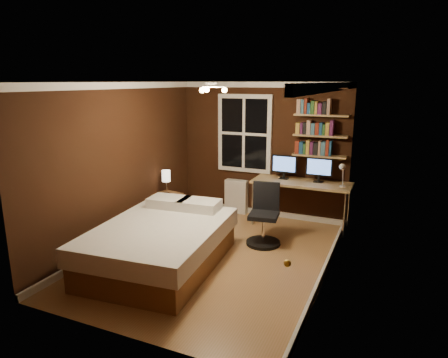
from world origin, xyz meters
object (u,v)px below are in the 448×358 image
at_px(nightstand, 167,209).
at_px(desk_lamp, 342,175).
at_px(monitor_right, 319,170).
at_px(radiator, 236,196).
at_px(bed, 161,244).
at_px(office_chair, 264,221).
at_px(desk, 301,185).
at_px(bedside_lamp, 166,182).
at_px(monitor_left, 284,167).

distance_m(nightstand, desk_lamp, 3.10).
relative_size(monitor_right, desk_lamp, 1.02).
xyz_separation_m(radiator, desk_lamp, (2.01, -0.38, 0.70)).
distance_m(bed, office_chair, 1.69).
height_order(bed, desk, desk).
height_order(bedside_lamp, office_chair, bedside_lamp).
relative_size(bedside_lamp, desk_lamp, 0.99).
distance_m(nightstand, bedside_lamp, 0.49).
bearing_deg(nightstand, monitor_right, 32.22).
relative_size(nightstand, office_chair, 0.56).
distance_m(monitor_right, desk_lamp, 0.48).
distance_m(radiator, desk_lamp, 2.16).
relative_size(nightstand, bedside_lamp, 1.26).
bearing_deg(office_chair, monitor_left, 81.95).
xyz_separation_m(nightstand, desk, (2.23, 0.84, 0.48)).
bearing_deg(bedside_lamp, monitor_left, 26.13).
distance_m(nightstand, monitor_left, 2.23).
bearing_deg(monitor_left, desk_lamp, -12.89).
xyz_separation_m(nightstand, radiator, (0.91, 1.06, 0.05)).
bearing_deg(monitor_right, nightstand, -159.70).
relative_size(bed, office_chair, 2.37).
relative_size(radiator, monitor_left, 1.46).
bearing_deg(desk, nightstand, -159.34).
bearing_deg(office_chair, desk_lamp, 31.65).
relative_size(bed, monitor_right, 5.14).
distance_m(desk, monitor_left, 0.45).
bearing_deg(nightstand, monitor_left, 38.05).
bearing_deg(desk_lamp, desk, 167.66).
xyz_separation_m(nightstand, bedside_lamp, (0.00, 0.00, 0.49)).
height_order(radiator, office_chair, office_chair).
distance_m(monitor_left, desk_lamp, 1.06).
bearing_deg(bedside_lamp, desk, 20.66).
xyz_separation_m(bed, monitor_right, (1.68, 2.42, 0.71)).
xyz_separation_m(radiator, monitor_right, (1.59, -0.14, 0.70)).
distance_m(monitor_right, office_chair, 1.42).
distance_m(bedside_lamp, radiator, 1.47).
distance_m(bedside_lamp, desk_lamp, 3.01).
distance_m(monitor_left, office_chair, 1.28).
relative_size(desk, monitor_right, 3.78).
height_order(bed, office_chair, office_chair).
distance_m(desk, monitor_right, 0.40).
bearing_deg(monitor_left, office_chair, -89.76).
bearing_deg(bedside_lamp, desk_lamp, 13.24).
bearing_deg(office_chair, monitor_right, 52.74).
bearing_deg(desk, monitor_left, 165.99).
relative_size(bedside_lamp, monitor_left, 0.97).
height_order(desk_lamp, office_chair, desk_lamp).
height_order(nightstand, desk, desk).
height_order(desk, monitor_right, monitor_right).
xyz_separation_m(bed, radiator, (0.09, 2.55, 0.01)).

